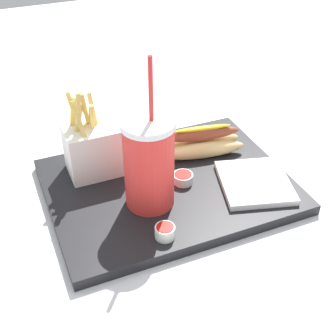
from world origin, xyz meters
The scene contains 8 objects.
ground_plane centered at (0.00, 0.00, -0.01)m, with size 2.40×2.40×0.02m, color silver.
food_tray centered at (0.00, 0.00, 0.01)m, with size 0.42×0.32×0.02m, color black.
soda_cup centered at (-0.05, -0.04, 0.10)m, with size 0.09×0.09×0.26m.
fries_basket centered at (-0.10, 0.08, 0.07)m, with size 0.11×0.07×0.17m.
hot_dog_1 centered at (0.09, 0.06, 0.04)m, with size 0.17×0.08×0.06m.
ketchup_cup_1 centered at (0.02, -0.01, 0.03)m, with size 0.04×0.04×0.02m.
ketchup_cup_2 centered at (-0.06, -0.13, 0.03)m, with size 0.03×0.03×0.02m.
napkin_stack centered at (0.14, -0.07, 0.03)m, with size 0.12×0.13×0.01m, color white.
Camera 1 is at (-0.25, -0.60, 0.53)m, focal length 49.40 mm.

